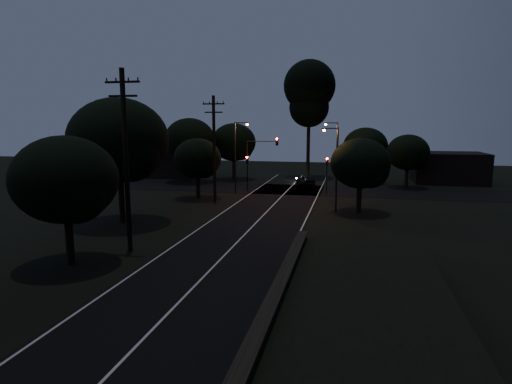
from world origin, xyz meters
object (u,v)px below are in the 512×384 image
at_px(tall_pine, 309,93).
at_px(streetlight_b, 335,150).
at_px(signal_right, 327,169).
at_px(utility_pole_far, 214,148).
at_px(utility_pole_mid, 126,158).
at_px(streetlight_a, 237,152).
at_px(car, 305,180).
at_px(streetlight_c, 335,163).
at_px(signal_left, 247,167).
at_px(signal_mast, 261,154).

height_order(tall_pine, streetlight_b, tall_pine).
distance_m(tall_pine, signal_right, 18.06).
xyz_separation_m(utility_pole_far, signal_right, (10.60, 7.99, -2.65)).
bearing_deg(utility_pole_far, utility_pole_mid, -90.00).
relative_size(streetlight_a, car, 2.01).
distance_m(tall_pine, streetlight_c, 26.65).
height_order(utility_pole_far, signal_left, utility_pole_far).
bearing_deg(signal_right, signal_left, 180.00).
height_order(signal_right, car, signal_right).
height_order(streetlight_a, streetlight_c, streetlight_a).
height_order(signal_mast, streetlight_b, streetlight_b).
relative_size(signal_left, streetlight_c, 0.55).
bearing_deg(signal_right, streetlight_a, -168.66).
height_order(utility_pole_mid, signal_left, utility_pole_mid).
bearing_deg(streetlight_a, streetlight_b, 29.48).
relative_size(signal_left, signal_mast, 0.66).
height_order(utility_pole_mid, streetlight_a, utility_pole_mid).
relative_size(utility_pole_far, streetlight_a, 1.31).
relative_size(utility_pole_far, streetlight_b, 1.31).
bearing_deg(car, signal_right, 92.24).
height_order(utility_pole_mid, tall_pine, tall_pine).
xyz_separation_m(signal_left, signal_right, (9.20, 0.00, 0.00)).
bearing_deg(streetlight_c, car, 104.85).
bearing_deg(utility_pole_far, tall_pine, 73.07).
height_order(signal_right, signal_mast, signal_mast).
relative_size(signal_mast, streetlight_b, 0.78).
relative_size(utility_pole_far, tall_pine, 0.62).
relative_size(utility_pole_mid, signal_left, 2.68).
xyz_separation_m(streetlight_b, car, (-3.72, 2.00, -3.96)).
bearing_deg(utility_pole_far, car, 61.54).
bearing_deg(signal_mast, tall_pine, 75.38).
distance_m(tall_pine, streetlight_a, 19.65).
bearing_deg(signal_mast, utility_pole_far, -111.11).
xyz_separation_m(signal_right, signal_mast, (-7.51, 0.00, 1.50)).
bearing_deg(signal_right, utility_pole_mid, -112.99).
bearing_deg(signal_left, streetlight_c, -43.76).
bearing_deg(signal_left, streetlight_b, 22.05).
bearing_deg(streetlight_b, utility_pole_mid, -111.30).
height_order(tall_pine, streetlight_c, tall_pine).
xyz_separation_m(utility_pole_far, tall_pine, (7.00, 23.00, 6.73)).
bearing_deg(signal_mast, streetlight_c, -48.81).
relative_size(signal_right, streetlight_c, 0.55).
bearing_deg(signal_left, signal_mast, 0.13).
xyz_separation_m(signal_mast, streetlight_b, (8.22, 4.01, 0.30)).
xyz_separation_m(signal_mast, car, (4.50, 6.01, -3.66)).
bearing_deg(utility_pole_far, streetlight_c, -9.60).
relative_size(utility_pole_mid, car, 2.76).
xyz_separation_m(utility_pole_mid, utility_pole_far, (0.00, 17.00, -0.25)).
bearing_deg(streetlight_a, tall_pine, 69.64).
relative_size(tall_pine, signal_right, 4.13).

